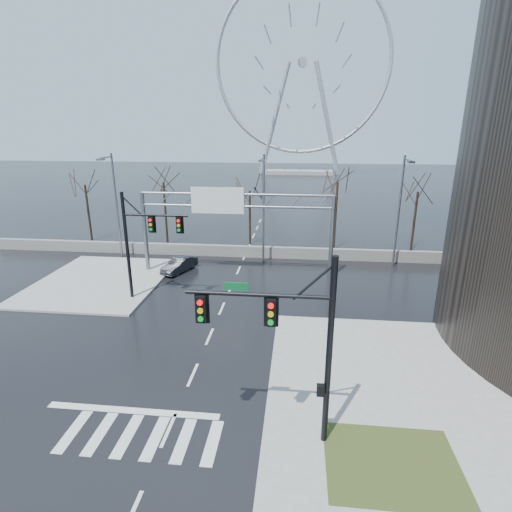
# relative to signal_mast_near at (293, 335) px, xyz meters

# --- Properties ---
(ground) EXTENTS (260.00, 260.00, 0.00)m
(ground) POSITION_rel_signal_mast_near_xyz_m (-5.14, 4.04, -4.87)
(ground) COLOR black
(ground) RESTS_ON ground
(sidewalk_right_ext) EXTENTS (12.00, 10.00, 0.15)m
(sidewalk_right_ext) POSITION_rel_signal_mast_near_xyz_m (4.86, 6.04, -4.80)
(sidewalk_right_ext) COLOR gray
(sidewalk_right_ext) RESTS_ON ground
(sidewalk_far) EXTENTS (10.00, 12.00, 0.15)m
(sidewalk_far) POSITION_rel_signal_mast_near_xyz_m (-16.14, 16.04, -4.80)
(sidewalk_far) COLOR gray
(sidewalk_far) RESTS_ON ground
(grass_strip) EXTENTS (5.00, 4.00, 0.02)m
(grass_strip) POSITION_rel_signal_mast_near_xyz_m (3.86, -0.96, -4.72)
(grass_strip) COLOR #343E19
(grass_strip) RESTS_ON sidewalk_near
(barrier_wall) EXTENTS (52.00, 0.50, 1.10)m
(barrier_wall) POSITION_rel_signal_mast_near_xyz_m (-5.14, 24.04, -4.32)
(barrier_wall) COLOR slate
(barrier_wall) RESTS_ON ground
(signal_mast_near) EXTENTS (5.52, 0.41, 8.00)m
(signal_mast_near) POSITION_rel_signal_mast_near_xyz_m (0.00, 0.00, 0.00)
(signal_mast_near) COLOR black
(signal_mast_near) RESTS_ON ground
(signal_mast_far) EXTENTS (4.72, 0.41, 8.00)m
(signal_mast_far) POSITION_rel_signal_mast_near_xyz_m (-11.01, 13.00, -0.04)
(signal_mast_far) COLOR black
(signal_mast_far) RESTS_ON ground
(sign_gantry) EXTENTS (16.36, 0.40, 7.60)m
(sign_gantry) POSITION_rel_signal_mast_near_xyz_m (-5.52, 19.00, 0.31)
(sign_gantry) COLOR slate
(sign_gantry) RESTS_ON ground
(streetlight_left) EXTENTS (0.50, 2.55, 10.00)m
(streetlight_left) POSITION_rel_signal_mast_near_xyz_m (-17.14, 22.20, 1.01)
(streetlight_left) COLOR slate
(streetlight_left) RESTS_ON ground
(streetlight_mid) EXTENTS (0.50, 2.55, 10.00)m
(streetlight_mid) POSITION_rel_signal_mast_near_xyz_m (-3.14, 22.20, 1.01)
(streetlight_mid) COLOR slate
(streetlight_mid) RESTS_ON ground
(streetlight_right) EXTENTS (0.50, 2.55, 10.00)m
(streetlight_right) POSITION_rel_signal_mast_near_xyz_m (8.86, 22.20, 1.01)
(streetlight_right) COLOR slate
(streetlight_right) RESTS_ON ground
(tree_far_left) EXTENTS (3.50, 3.50, 7.00)m
(tree_far_left) POSITION_rel_signal_mast_near_xyz_m (-23.14, 28.04, 0.70)
(tree_far_left) COLOR black
(tree_far_left) RESTS_ON ground
(tree_left) EXTENTS (3.75, 3.75, 7.50)m
(tree_left) POSITION_rel_signal_mast_near_xyz_m (-14.14, 27.54, 1.10)
(tree_left) COLOR black
(tree_left) RESTS_ON ground
(tree_center) EXTENTS (3.25, 3.25, 6.50)m
(tree_center) POSITION_rel_signal_mast_near_xyz_m (-5.14, 28.54, 0.30)
(tree_center) COLOR black
(tree_center) RESTS_ON ground
(tree_right) EXTENTS (3.90, 3.90, 7.80)m
(tree_right) POSITION_rel_signal_mast_near_xyz_m (3.86, 27.54, 1.34)
(tree_right) COLOR black
(tree_right) RESTS_ON ground
(tree_far_right) EXTENTS (3.40, 3.40, 6.80)m
(tree_far_right) POSITION_rel_signal_mast_near_xyz_m (11.86, 28.04, 0.54)
(tree_far_right) COLOR black
(tree_far_right) RESTS_ON ground
(ferris_wheel) EXTENTS (45.00, 6.00, 50.91)m
(ferris_wheel) POSITION_rel_signal_mast_near_xyz_m (-0.14, 99.04, 21.26)
(ferris_wheel) COLOR gray
(ferris_wheel) RESTS_ON ground
(car) EXTENTS (2.66, 4.01, 1.25)m
(car) POSITION_rel_signal_mast_near_xyz_m (-10.30, 19.18, -4.25)
(car) COLOR black
(car) RESTS_ON ground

